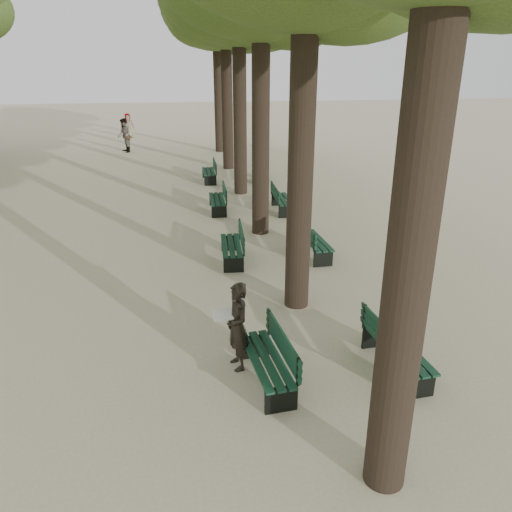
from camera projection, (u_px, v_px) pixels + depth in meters
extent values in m
plane|color=beige|center=(247.00, 394.00, 8.08)|extent=(120.00, 120.00, 0.00)
cylinder|color=#33261C|center=(417.00, 196.00, 5.07)|extent=(0.52, 0.52, 7.50)
cylinder|color=#33261C|center=(302.00, 131.00, 9.67)|extent=(0.52, 0.52, 7.50)
cylinder|color=#33261C|center=(261.00, 108.00, 14.27)|extent=(0.52, 0.52, 7.50)
cylinder|color=#33261C|center=(240.00, 96.00, 18.86)|extent=(0.52, 0.52, 7.50)
cylinder|color=#33261C|center=(227.00, 89.00, 23.46)|extent=(0.52, 0.52, 7.50)
cylinder|color=#33261C|center=(218.00, 84.00, 28.06)|extent=(0.52, 0.52, 7.50)
ellipsoid|color=#36521C|center=(216.00, 6.00, 26.61)|extent=(6.00, 6.00, 4.50)
cube|color=black|center=(266.00, 371.00, 8.29)|extent=(0.71, 1.85, 0.45)
cube|color=black|center=(266.00, 359.00, 8.21)|extent=(0.73, 1.85, 0.04)
cube|color=black|center=(283.00, 343.00, 8.17)|extent=(0.23, 1.79, 0.40)
cube|color=black|center=(231.00, 253.00, 13.33)|extent=(0.61, 1.82, 0.45)
cube|color=black|center=(231.00, 245.00, 13.25)|extent=(0.63, 1.83, 0.04)
cube|color=black|center=(242.00, 235.00, 13.18)|extent=(0.14, 1.80, 0.40)
cube|color=black|center=(217.00, 205.00, 17.71)|extent=(0.56, 1.81, 0.45)
cube|color=black|center=(217.00, 199.00, 17.63)|extent=(0.58, 1.81, 0.04)
cube|color=black|center=(225.00, 191.00, 17.57)|extent=(0.08, 1.80, 0.40)
cube|color=black|center=(209.00, 176.00, 22.06)|extent=(0.52, 1.80, 0.45)
cube|color=black|center=(209.00, 171.00, 21.98)|extent=(0.54, 1.80, 0.04)
cube|color=black|center=(215.00, 165.00, 21.92)|extent=(0.04, 1.80, 0.40)
cube|color=black|center=(397.00, 359.00, 8.62)|extent=(0.67, 1.84, 0.45)
cube|color=black|center=(398.00, 348.00, 8.54)|extent=(0.69, 1.84, 0.04)
cube|color=black|center=(385.00, 336.00, 8.38)|extent=(0.19, 1.80, 0.40)
cube|color=black|center=(314.00, 248.00, 13.68)|extent=(0.62, 1.83, 0.45)
cube|color=black|center=(315.00, 240.00, 13.60)|extent=(0.64, 1.83, 0.04)
cube|color=black|center=(305.00, 232.00, 13.45)|extent=(0.14, 1.80, 0.40)
cube|color=black|center=(283.00, 205.00, 17.71)|extent=(0.57, 1.81, 0.45)
cube|color=black|center=(283.00, 199.00, 17.62)|extent=(0.59, 1.81, 0.04)
cube|color=black|center=(275.00, 192.00, 17.49)|extent=(0.09, 1.80, 0.40)
cube|color=black|center=(261.00, 176.00, 22.17)|extent=(0.66, 1.83, 0.45)
cube|color=black|center=(261.00, 171.00, 22.09)|extent=(0.68, 1.84, 0.04)
cube|color=black|center=(255.00, 165.00, 21.97)|extent=(0.18, 1.80, 0.40)
imported|color=black|center=(237.00, 327.00, 8.51)|extent=(0.46, 0.70, 1.60)
cube|color=white|center=(223.00, 315.00, 8.39)|extent=(0.37, 0.29, 0.12)
imported|color=#262628|center=(302.00, 139.00, 27.84)|extent=(0.81, 1.08, 1.78)
imported|color=#262628|center=(124.00, 135.00, 28.80)|extent=(0.68, 1.01, 1.92)
imported|color=#262628|center=(128.00, 126.00, 34.29)|extent=(0.86, 0.53, 1.63)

